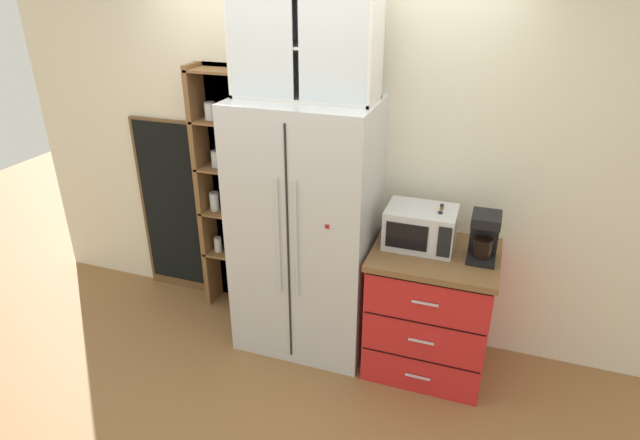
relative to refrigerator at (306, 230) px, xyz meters
The scene contains 13 objects.
ground_plane 0.90m from the refrigerator, 90.00° to the right, with size 10.65×10.65×0.00m, color olive.
wall_back_cream 0.53m from the refrigerator, 90.00° to the left, with size 4.96×0.10×2.55m, color silver.
refrigerator is the anchor object (origin of this frame).
pantry_shelf_column 0.78m from the refrigerator, 159.54° to the left, with size 0.48×0.25×1.93m.
counter_cabinet 0.99m from the refrigerator, ahead, with size 0.79×0.68×0.89m.
microwave 0.78m from the refrigerator, ahead, with size 0.44×0.33×0.26m.
coffee_maker 1.17m from the refrigerator, ahead, with size 0.17×0.20×0.31m.
mug_cream 0.89m from the refrigerator, ahead, with size 0.12×0.08×0.09m.
mug_charcoal 0.89m from the refrigerator, ahead, with size 0.11×0.07×0.09m.
bottle_clear 0.89m from the refrigerator, ahead, with size 0.07×0.07×0.27m.
bottle_amber 0.90m from the refrigerator, ahead, with size 0.06×0.06×0.30m.
upper_cabinet 1.21m from the refrigerator, 90.00° to the left, with size 0.89×0.32×0.62m.
chalkboard_menu 1.32m from the refrigerator, 166.85° to the left, with size 0.60×0.04×1.49m.
Camera 1 is at (1.16, -3.00, 2.50)m, focal length 29.58 mm.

